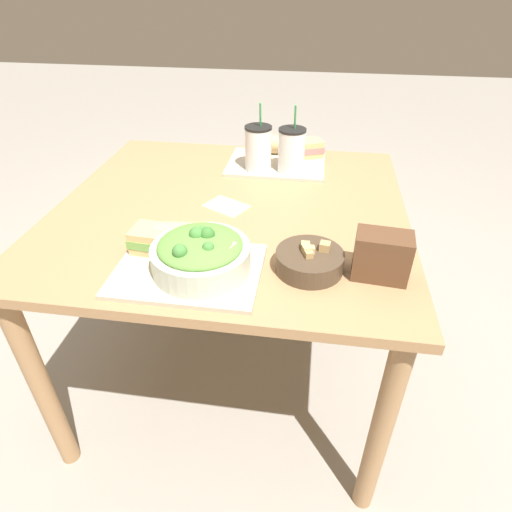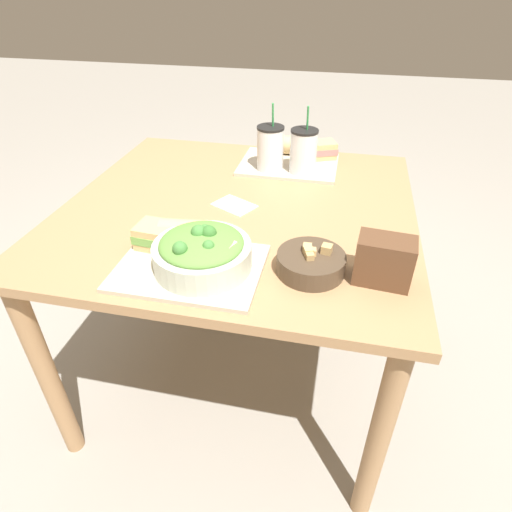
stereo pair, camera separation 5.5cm
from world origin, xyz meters
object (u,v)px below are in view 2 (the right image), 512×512
object	(u,v)px
baguette_far	(296,145)
drink_cup_dark	(270,150)
baguette_near	(187,232)
sandwich_far	(318,150)
napkin_folded	(234,205)
sandwich_near	(163,237)
chip_bag	(384,261)
salad_bowl	(203,251)
soup_bowl	(311,262)
drink_cup_red	(303,153)

from	to	relation	value
baguette_far	drink_cup_dark	xyz separation A→B (m)	(-0.07, -0.17, 0.04)
baguette_near	sandwich_far	bearing A→B (deg)	-28.45
napkin_folded	sandwich_near	bearing A→B (deg)	-112.44
sandwich_far	baguette_far	size ratio (longest dim) A/B	1.51
baguette_near	baguette_far	distance (m)	0.75
chip_bag	baguette_near	bearing A→B (deg)	-179.02
salad_bowl	baguette_far	distance (m)	0.83
baguette_near	baguette_far	size ratio (longest dim) A/B	1.41
soup_bowl	drink_cup_dark	bearing A→B (deg)	110.08
sandwich_near	salad_bowl	bearing A→B (deg)	-21.31
drink_cup_red	chip_bag	world-z (taller)	drink_cup_red
soup_bowl	chip_bag	size ratio (longest dim) A/B	1.22
salad_bowl	baguette_far	world-z (taller)	salad_bowl
soup_bowl	baguette_far	bearing A→B (deg)	100.54
sandwich_near	chip_bag	world-z (taller)	chip_bag
baguette_far	sandwich_far	bearing A→B (deg)	-104.28
sandwich_far	baguette_far	world-z (taller)	baguette_far
soup_bowl	sandwich_far	bearing A→B (deg)	94.06
baguette_near	sandwich_near	bearing A→B (deg)	110.04
sandwich_far	drink_cup_dark	distance (m)	0.23
sandwich_near	baguette_far	world-z (taller)	baguette_far
salad_bowl	sandwich_near	distance (m)	0.15
soup_bowl	drink_cup_dark	distance (m)	0.63
sandwich_near	baguette_far	xyz separation A→B (m)	(0.26, 0.75, 0.00)
salad_bowl	soup_bowl	distance (m)	0.27
baguette_far	drink_cup_red	xyz separation A→B (m)	(0.05, -0.17, 0.04)
baguette_near	drink_cup_dark	size ratio (longest dim) A/B	0.60
sandwich_near	chip_bag	xyz separation A→B (m)	(0.57, -0.01, 0.02)
soup_bowl	drink_cup_dark	xyz separation A→B (m)	(-0.22, 0.59, 0.06)
sandwich_near	soup_bowl	bearing A→B (deg)	2.86
chip_bag	sandwich_near	bearing A→B (deg)	-175.77
soup_bowl	baguette_near	world-z (taller)	baguette_near
soup_bowl	baguette_near	distance (m)	0.35
soup_bowl	napkin_folded	world-z (taller)	soup_bowl
salad_bowl	baguette_near	bearing A→B (deg)	129.65
baguette_near	chip_bag	xyz separation A→B (m)	(0.52, -0.04, 0.01)
soup_bowl	sandwich_near	distance (m)	0.40
salad_bowl	soup_bowl	size ratio (longest dim) A/B	1.42
baguette_far	drink_cup_red	bearing A→B (deg)	-166.31
drink_cup_red	baguette_near	bearing A→B (deg)	-114.07
baguette_near	sandwich_far	xyz separation A→B (m)	(0.29, 0.70, -0.00)
baguette_near	sandwich_far	distance (m)	0.76
sandwich_near	chip_bag	size ratio (longest dim) A/B	1.07
soup_bowl	drink_cup_red	bearing A→B (deg)	99.15
soup_bowl	chip_bag	world-z (taller)	chip_bag
baguette_far	drink_cup_dark	bearing A→B (deg)	154.48
sandwich_near	drink_cup_red	distance (m)	0.66
chip_bag	napkin_folded	world-z (taller)	chip_bag
baguette_far	chip_bag	distance (m)	0.83
baguette_far	salad_bowl	bearing A→B (deg)	169.81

